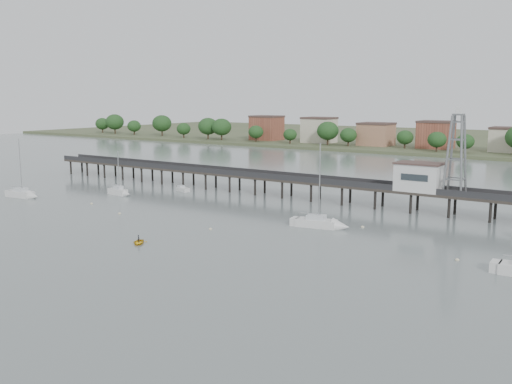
# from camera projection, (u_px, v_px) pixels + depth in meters

# --- Properties ---
(ground_plane) EXTENTS (500.00, 500.00, 0.00)m
(ground_plane) POSITION_uv_depth(u_px,v_px,m) (60.00, 268.00, 71.27)
(ground_plane) COLOR slate
(ground_plane) RESTS_ON ground
(pier) EXTENTS (150.00, 5.00, 5.50)m
(pier) POSITION_uv_depth(u_px,v_px,m) (301.00, 181.00, 119.41)
(pier) COLOR #2D2823
(pier) RESTS_ON ground
(pier_building) EXTENTS (8.40, 5.40, 5.30)m
(pier_building) POSITION_uv_depth(u_px,v_px,m) (419.00, 177.00, 104.96)
(pier_building) COLOR silver
(pier_building) RESTS_ON ground
(lattice_tower) EXTENTS (3.20, 3.20, 15.50)m
(lattice_tower) POSITION_uv_depth(u_px,v_px,m) (456.00, 155.00, 100.60)
(lattice_tower) COLOR slate
(lattice_tower) RESTS_ON ground
(sailboat_a) EXTENTS (8.21, 3.34, 13.20)m
(sailboat_a) POSITION_uv_depth(u_px,v_px,m) (25.00, 195.00, 121.32)
(sailboat_a) COLOR silver
(sailboat_a) RESTS_ON ground
(sailboat_b) EXTENTS (5.98, 1.97, 9.99)m
(sailboat_b) POSITION_uv_depth(u_px,v_px,m) (121.00, 192.00, 124.36)
(sailboat_b) COLOR silver
(sailboat_b) RESTS_ON ground
(sailboat_c) EXTENTS (9.25, 4.24, 14.68)m
(sailboat_c) POSITION_uv_depth(u_px,v_px,m) (325.00, 224.00, 93.19)
(sailboat_c) COLOR silver
(sailboat_c) RESTS_ON ground
(white_tender) EXTENTS (3.90, 2.48, 1.41)m
(white_tender) POSITION_uv_depth(u_px,v_px,m) (183.00, 189.00, 129.70)
(white_tender) COLOR silver
(white_tender) RESTS_ON ground
(yellow_dinghy) EXTENTS (2.11, 1.75, 3.00)m
(yellow_dinghy) POSITION_uv_depth(u_px,v_px,m) (139.00, 244.00, 83.18)
(yellow_dinghy) COLOR gold
(yellow_dinghy) RESTS_ON ground
(dinghy_occupant) EXTENTS (0.67, 1.12, 0.25)m
(dinghy_occupant) POSITION_uv_depth(u_px,v_px,m) (139.00, 244.00, 83.18)
(dinghy_occupant) COLOR black
(dinghy_occupant) RESTS_ON ground
(mooring_buoys) EXTENTS (72.20, 15.95, 0.39)m
(mooring_buoys) POSITION_uv_depth(u_px,v_px,m) (231.00, 224.00, 95.76)
(mooring_buoys) COLOR beige
(mooring_buoys) RESTS_ON ground
(far_shore) EXTENTS (500.00, 170.00, 10.40)m
(far_shore) POSITION_uv_depth(u_px,v_px,m) (495.00, 141.00, 265.62)
(far_shore) COLOR #475133
(far_shore) RESTS_ON ground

